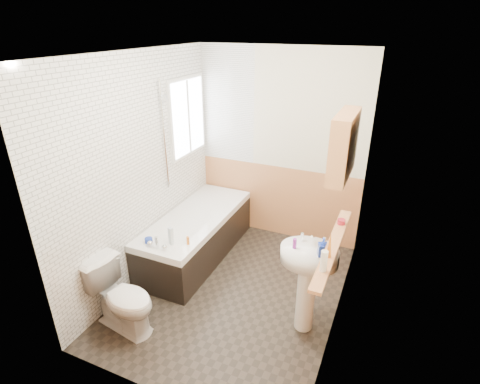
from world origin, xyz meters
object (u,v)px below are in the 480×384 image
at_px(toilet, 122,298).
at_px(medicine_cabinet, 344,146).
at_px(sink, 308,273).
at_px(pine_shelf, 333,246).
at_px(bathtub, 197,235).

xyz_separation_m(toilet, medicine_cabinet, (1.77, 0.77, 1.51)).
bearing_deg(sink, medicine_cabinet, 29.09).
xyz_separation_m(toilet, pine_shelf, (1.80, 0.65, 0.67)).
height_order(toilet, sink, sink).
distance_m(sink, medicine_cabinet, 1.23).
bearing_deg(medicine_cabinet, toilet, -156.50).
bearing_deg(bathtub, pine_shelf, -21.93).
height_order(toilet, pine_shelf, pine_shelf).
bearing_deg(medicine_cabinet, bathtub, 161.16).
relative_size(toilet, sink, 0.69).
distance_m(toilet, pine_shelf, 2.03).
xyz_separation_m(sink, medicine_cabinet, (0.17, 0.08, 1.21)).
bearing_deg(pine_shelf, medicine_cabinet, 103.28).
xyz_separation_m(pine_shelf, medicine_cabinet, (-0.03, 0.12, 0.85)).
relative_size(pine_shelf, medicine_cabinet, 2.32).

